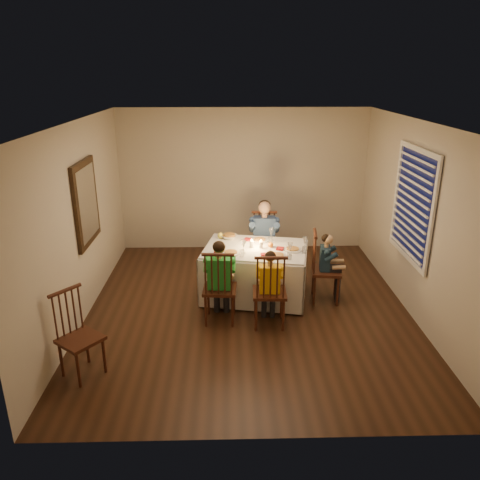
{
  "coord_description": "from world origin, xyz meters",
  "views": [
    {
      "loc": [
        -0.27,
        -5.92,
        3.21
      ],
      "look_at": [
        -0.12,
        0.15,
        0.99
      ],
      "focal_mm": 35.0,
      "sensor_mm": 36.0,
      "label": 1
    }
  ],
  "objects_px": {
    "chair_end": "(324,300)",
    "serving_bowl": "(229,237)",
    "chair_near_left": "(220,320)",
    "child_teal": "(324,300)",
    "chair_near_right": "(269,324)",
    "child_green": "(220,320)",
    "adult": "(263,275)",
    "chair_extra": "(85,374)",
    "child_yellow": "(269,324)",
    "dining_table": "(255,262)",
    "chair_adult": "(263,275)"
  },
  "relations": [
    {
      "from": "dining_table",
      "to": "chair_near_left",
      "type": "height_order",
      "value": "dining_table"
    },
    {
      "from": "adult",
      "to": "serving_bowl",
      "type": "bearing_deg",
      "value": -144.75
    },
    {
      "from": "chair_end",
      "to": "child_yellow",
      "type": "relative_size",
      "value": 1.0
    },
    {
      "from": "adult",
      "to": "child_yellow",
      "type": "height_order",
      "value": "adult"
    },
    {
      "from": "chair_near_left",
      "to": "child_yellow",
      "type": "relative_size",
      "value": 1.0
    },
    {
      "from": "adult",
      "to": "child_green",
      "type": "height_order",
      "value": "adult"
    },
    {
      "from": "chair_near_right",
      "to": "adult",
      "type": "height_order",
      "value": "adult"
    },
    {
      "from": "chair_end",
      "to": "child_teal",
      "type": "bearing_deg",
      "value": 0.0
    },
    {
      "from": "serving_bowl",
      "to": "child_yellow",
      "type": "bearing_deg",
      "value": -67.49
    },
    {
      "from": "dining_table",
      "to": "chair_end",
      "type": "xyz_separation_m",
      "value": [
        1.02,
        -0.16,
        -0.55
      ]
    },
    {
      "from": "chair_near_left",
      "to": "child_green",
      "type": "xyz_separation_m",
      "value": [
        0.0,
        -0.0,
        0.0
      ]
    },
    {
      "from": "chair_adult",
      "to": "chair_extra",
      "type": "distance_m",
      "value": 3.43
    },
    {
      "from": "chair_near_left",
      "to": "chair_end",
      "type": "xyz_separation_m",
      "value": [
        1.53,
        0.57,
        0.0
      ]
    },
    {
      "from": "chair_extra",
      "to": "child_teal",
      "type": "relative_size",
      "value": 0.98
    },
    {
      "from": "adult",
      "to": "child_teal",
      "type": "bearing_deg",
      "value": -43.68
    },
    {
      "from": "chair_extra",
      "to": "child_green",
      "type": "relative_size",
      "value": 0.87
    },
    {
      "from": "chair_end",
      "to": "serving_bowl",
      "type": "bearing_deg",
      "value": 75.51
    },
    {
      "from": "child_teal",
      "to": "chair_near_right",
      "type": "bearing_deg",
      "value": 135.24
    },
    {
      "from": "chair_adult",
      "to": "serving_bowl",
      "type": "height_order",
      "value": "serving_bowl"
    },
    {
      "from": "chair_adult",
      "to": "chair_near_right",
      "type": "relative_size",
      "value": 1.0
    },
    {
      "from": "chair_end",
      "to": "adult",
      "type": "bearing_deg",
      "value": 50.04
    },
    {
      "from": "chair_extra",
      "to": "child_yellow",
      "type": "relative_size",
      "value": 0.95
    },
    {
      "from": "chair_extra",
      "to": "child_teal",
      "type": "height_order",
      "value": "child_teal"
    },
    {
      "from": "adult",
      "to": "child_green",
      "type": "xyz_separation_m",
      "value": [
        -0.7,
        -1.48,
        0.0
      ]
    },
    {
      "from": "dining_table",
      "to": "child_teal",
      "type": "relative_size",
      "value": 1.62
    },
    {
      "from": "chair_adult",
      "to": "child_green",
      "type": "relative_size",
      "value": 0.91
    },
    {
      "from": "chair_end",
      "to": "adult",
      "type": "distance_m",
      "value": 1.24
    },
    {
      "from": "chair_adult",
      "to": "child_yellow",
      "type": "xyz_separation_m",
      "value": [
        -0.05,
        -1.6,
        0.0
      ]
    },
    {
      "from": "dining_table",
      "to": "child_green",
      "type": "distance_m",
      "value": 1.04
    },
    {
      "from": "chair_near_left",
      "to": "child_yellow",
      "type": "height_order",
      "value": "child_yellow"
    },
    {
      "from": "chair_near_right",
      "to": "chair_end",
      "type": "bearing_deg",
      "value": -140.0
    },
    {
      "from": "chair_near_left",
      "to": "chair_extra",
      "type": "bearing_deg",
      "value": 41.56
    },
    {
      "from": "adult",
      "to": "serving_bowl",
      "type": "relative_size",
      "value": 5.57
    },
    {
      "from": "chair_near_left",
      "to": "serving_bowl",
      "type": "height_order",
      "value": "serving_bowl"
    },
    {
      "from": "chair_extra",
      "to": "chair_end",
      "type": "bearing_deg",
      "value": -21.45
    },
    {
      "from": "chair_extra",
      "to": "child_teal",
      "type": "xyz_separation_m",
      "value": [
        3.04,
        1.73,
        0.0
      ]
    },
    {
      "from": "child_yellow",
      "to": "chair_near_left",
      "type": "bearing_deg",
      "value": -8.52
    },
    {
      "from": "child_teal",
      "to": "child_green",
      "type": "bearing_deg",
      "value": 117.6
    },
    {
      "from": "chair_near_left",
      "to": "child_teal",
      "type": "bearing_deg",
      "value": -155.78
    },
    {
      "from": "chair_extra",
      "to": "child_green",
      "type": "bearing_deg",
      "value": -13.43
    },
    {
      "from": "chair_end",
      "to": "serving_bowl",
      "type": "relative_size",
      "value": 4.62
    },
    {
      "from": "chair_near_right",
      "to": "child_yellow",
      "type": "height_order",
      "value": "child_yellow"
    },
    {
      "from": "dining_table",
      "to": "child_yellow",
      "type": "height_order",
      "value": "dining_table"
    },
    {
      "from": "adult",
      "to": "chair_near_right",
      "type": "bearing_deg",
      "value": -88.04
    },
    {
      "from": "chair_end",
      "to": "chair_extra",
      "type": "xyz_separation_m",
      "value": [
        -3.04,
        -1.73,
        0.0
      ]
    },
    {
      "from": "chair_near_right",
      "to": "serving_bowl",
      "type": "bearing_deg",
      "value": -65.43
    },
    {
      "from": "chair_extra",
      "to": "child_green",
      "type": "xyz_separation_m",
      "value": [
        1.5,
        1.16,
        0.0
      ]
    },
    {
      "from": "dining_table",
      "to": "serving_bowl",
      "type": "xyz_separation_m",
      "value": [
        -0.38,
        0.4,
        0.25
      ]
    },
    {
      "from": "chair_near_right",
      "to": "child_green",
      "type": "xyz_separation_m",
      "value": [
        -0.65,
        0.12,
        0.0
      ]
    },
    {
      "from": "chair_extra",
      "to": "child_teal",
      "type": "distance_m",
      "value": 3.5
    }
  ]
}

